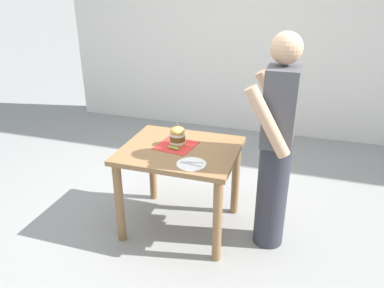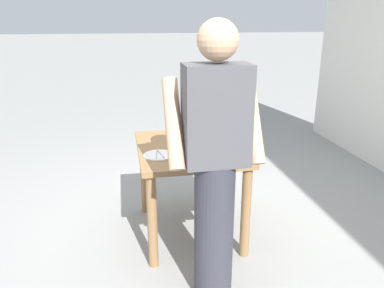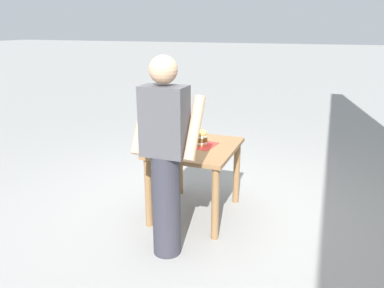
{
  "view_description": "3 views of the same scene",
  "coord_description": "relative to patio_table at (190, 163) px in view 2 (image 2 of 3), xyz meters",
  "views": [
    {
      "loc": [
        2.59,
        0.92,
        2.01
      ],
      "look_at": [
        0.0,
        0.1,
        0.8
      ],
      "focal_mm": 35.0,
      "sensor_mm": 36.0,
      "label": 1
    },
    {
      "loc": [
        0.49,
        2.68,
        1.69
      ],
      "look_at": [
        0.0,
        0.1,
        0.8
      ],
      "focal_mm": 35.0,
      "sensor_mm": 36.0,
      "label": 2
    },
    {
      "loc": [
        -1.2,
        3.36,
        1.9
      ],
      "look_at": [
        0.0,
        0.1,
        0.8
      ],
      "focal_mm": 35.0,
      "sensor_mm": 36.0,
      "label": 3
    }
  ],
  "objects": [
    {
      "name": "ground_plane",
      "position": [
        0.0,
        0.0,
        -0.61
      ],
      "size": [
        80.0,
        80.0,
        0.0
      ],
      "primitive_type": "plane",
      "color": "gray"
    },
    {
      "name": "patio_table",
      "position": [
        0.0,
        0.0,
        0.0
      ],
      "size": [
        0.79,
        0.93,
        0.75
      ],
      "color": "olive",
      "rests_on": "ground"
    },
    {
      "name": "serving_paper",
      "position": [
        -0.03,
        -0.05,
        0.14
      ],
      "size": [
        0.33,
        0.33,
        0.0
      ],
      "primitive_type": "cube",
      "rotation": [
        0.0,
        0.0,
        -0.14
      ],
      "color": "red",
      "rests_on": "patio_table"
    },
    {
      "name": "sandwich",
      "position": [
        -0.05,
        -0.04,
        0.22
      ],
      "size": [
        0.13,
        0.13,
        0.2
      ],
      "color": "gold",
      "rests_on": "serving_paper"
    },
    {
      "name": "pickle_spear",
      "position": [
        0.05,
        -0.04,
        0.16
      ],
      "size": [
        0.04,
        0.09,
        0.02
      ],
      "primitive_type": "cylinder",
      "rotation": [
        0.0,
        1.57,
        1.34
      ],
      "color": "#8EA83D",
      "rests_on": "serving_paper"
    },
    {
      "name": "side_plate_with_forks",
      "position": [
        0.26,
        0.18,
        0.15
      ],
      "size": [
        0.22,
        0.22,
        0.02
      ],
      "color": "white",
      "rests_on": "patio_table"
    },
    {
      "name": "diner_across_table",
      "position": [
        -0.01,
        0.75,
        0.28
      ],
      "size": [
        0.55,
        0.35,
        1.69
      ],
      "color": "#33333D",
      "rests_on": "ground"
    }
  ]
}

